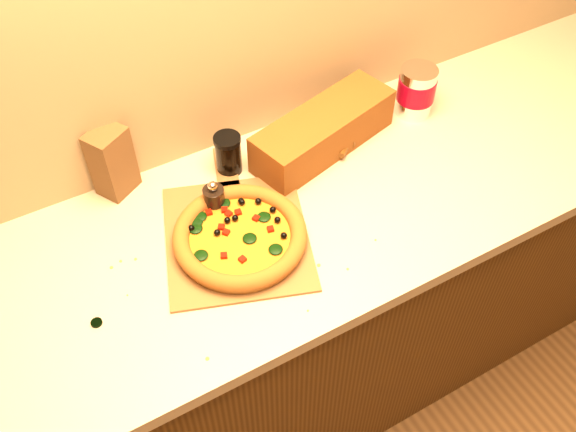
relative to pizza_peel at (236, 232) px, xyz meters
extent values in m
cube|color=#40270D|center=(0.09, -0.01, -0.47)|extent=(2.80, 0.65, 0.86)
cube|color=#BDB094|center=(0.09, -0.01, -0.02)|extent=(2.84, 0.68, 0.04)
cube|color=brown|center=(-0.01, -0.01, 0.00)|extent=(0.45, 0.48, 0.01)
cube|color=brown|center=(0.08, 0.22, 0.00)|extent=(0.11, 0.16, 0.01)
cylinder|color=#BE742F|center=(-0.01, -0.03, 0.01)|extent=(0.31, 0.31, 0.02)
cylinder|color=gold|center=(-0.01, -0.03, 0.02)|extent=(0.26, 0.26, 0.01)
torus|color=brown|center=(-0.01, -0.03, 0.03)|extent=(0.32, 0.32, 0.04)
ellipsoid|color=black|center=(0.04, -0.01, 0.03)|extent=(0.03, 0.03, 0.01)
sphere|color=black|center=(-0.04, -0.05, 0.03)|extent=(0.02, 0.02, 0.02)
cube|color=#920F05|center=(0.01, -0.08, 0.03)|extent=(0.02, 0.02, 0.01)
cylinder|color=black|center=(-0.38, -0.08, 0.00)|extent=(0.03, 0.03, 0.01)
cylinder|color=black|center=(-0.01, 0.09, 0.03)|extent=(0.05, 0.05, 0.08)
sphere|color=silver|center=(-0.01, 0.09, 0.08)|extent=(0.03, 0.03, 0.03)
cylinder|color=#502A0D|center=(0.49, 0.19, 0.02)|extent=(0.20, 0.18, 0.04)
cylinder|color=#502A0D|center=(0.59, 0.28, 0.02)|extent=(0.05, 0.05, 0.02)
cylinder|color=#502A0D|center=(0.38, 0.11, 0.02)|extent=(0.05, 0.05, 0.02)
cylinder|color=silver|center=(0.66, 0.17, 0.07)|extent=(0.11, 0.11, 0.15)
cylinder|color=maroon|center=(0.66, 0.17, 0.08)|extent=(0.11, 0.11, 0.07)
cube|color=brown|center=(0.35, 0.16, 0.06)|extent=(0.45, 0.24, 0.12)
cube|color=brown|center=(-0.20, 0.29, 0.09)|extent=(0.12, 0.11, 0.19)
cylinder|color=black|center=(0.08, 0.21, 0.05)|extent=(0.07, 0.07, 0.10)
cylinder|color=black|center=(0.08, 0.21, 0.11)|extent=(0.07, 0.07, 0.01)
camera|label=1|loc=(-0.38, -0.94, 1.21)|focal=40.00mm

